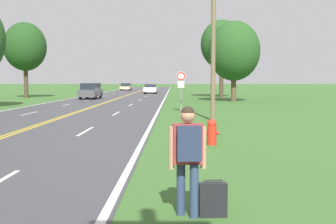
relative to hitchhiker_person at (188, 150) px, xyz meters
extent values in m
cube|color=silver|center=(-3.86, 10.72, -1.04)|extent=(0.12, 3.00, 0.00)
cube|color=silver|center=(-3.86, 19.72, -1.04)|extent=(0.12, 3.00, 0.00)
cube|color=silver|center=(-3.86, 28.72, -1.04)|extent=(0.12, 3.00, 0.00)
cube|color=silver|center=(-3.86, 37.72, -1.04)|extent=(0.12, 3.00, 0.00)
cube|color=silver|center=(-3.86, 46.72, -1.04)|extent=(0.12, 3.00, 0.00)
cube|color=silver|center=(-3.86, 55.72, -1.04)|extent=(0.12, 3.00, 0.00)
cube|color=silver|center=(-3.86, 64.72, -1.04)|extent=(0.12, 3.00, 0.00)
cube|color=silver|center=(-3.86, 73.72, -1.04)|extent=(0.12, 3.00, 0.00)
cube|color=silver|center=(-3.86, 82.72, -1.04)|extent=(0.12, 3.00, 0.00)
cube|color=silver|center=(-3.86, 91.72, -1.04)|extent=(0.12, 3.00, 0.00)
cube|color=silver|center=(-3.86, 100.72, -1.04)|extent=(0.12, 3.00, 0.00)
cube|color=silver|center=(-9.27, 19.72, -1.04)|extent=(0.12, 3.00, 0.00)
cube|color=silver|center=(-9.27, 28.72, -1.04)|extent=(0.12, 3.00, 0.00)
cube|color=silver|center=(-9.27, 37.72, -1.04)|extent=(0.12, 3.00, 0.00)
cube|color=silver|center=(-9.27, 46.72, -1.04)|extent=(0.12, 3.00, 0.00)
cube|color=silver|center=(-9.27, 55.72, -1.04)|extent=(0.12, 3.00, 0.00)
cube|color=silver|center=(-9.27, 64.72, -1.04)|extent=(0.12, 3.00, 0.00)
cube|color=silver|center=(-9.27, 73.72, -1.04)|extent=(0.12, 3.00, 0.00)
cube|color=silver|center=(-9.27, 82.72, -1.04)|extent=(0.12, 3.00, 0.00)
cube|color=silver|center=(-9.27, 91.72, -1.04)|extent=(0.12, 3.00, 0.00)
cube|color=silver|center=(-9.27, 100.72, -1.04)|extent=(0.12, 3.00, 0.00)
cylinder|color=navy|center=(-0.10, 0.11, -0.64)|extent=(0.14, 0.14, 0.83)
cylinder|color=navy|center=(0.10, -0.03, -0.64)|extent=(0.14, 0.14, 0.83)
cube|color=#993333|center=(0.00, 0.04, 0.09)|extent=(0.47, 0.23, 0.62)
sphere|color=tan|center=(0.00, 0.04, 0.53)|extent=(0.23, 0.23, 0.23)
sphere|color=#2D2319|center=(0.00, 0.04, 0.57)|extent=(0.21, 0.21, 0.21)
cylinder|color=tan|center=(-0.25, 0.02, 0.03)|extent=(0.09, 0.09, 0.66)
cylinder|color=tan|center=(0.24, 0.06, 0.03)|extent=(0.09, 0.09, 0.66)
cube|color=#232D47|center=(0.01, -0.14, 0.12)|extent=(0.37, 0.21, 0.52)
cube|color=black|center=(0.39, 0.03, -0.79)|extent=(0.44, 0.20, 0.53)
cylinder|color=black|center=(0.39, 0.03, -0.48)|extent=(0.30, 0.05, 0.02)
cylinder|color=red|center=(1.01, 7.26, -0.74)|extent=(0.31, 0.31, 0.64)
sphere|color=red|center=(1.01, 7.26, -0.36)|extent=(0.30, 0.30, 0.30)
cylinder|color=red|center=(1.21, 7.26, -0.67)|extent=(0.08, 0.11, 0.11)
cylinder|color=red|center=(0.82, 7.26, -0.67)|extent=(0.08, 0.11, 0.11)
cylinder|color=gray|center=(0.23, 21.66, 0.25)|extent=(0.07, 0.07, 2.61)
cylinder|color=silver|center=(0.23, 21.64, 1.30)|extent=(0.60, 0.02, 0.60)
torus|color=red|center=(0.23, 21.63, 1.30)|extent=(0.55, 0.07, 0.55)
cube|color=silver|center=(0.23, 21.64, 0.75)|extent=(0.44, 0.02, 0.44)
cylinder|color=brown|center=(1.79, 15.49, 2.62)|extent=(0.24, 0.24, 7.36)
cylinder|color=#473828|center=(-17.61, 42.69, 0.88)|extent=(0.49, 0.49, 3.87)
ellipsoid|color=#1E4219|center=(-17.61, 42.69, 4.90)|extent=(4.89, 4.89, 5.62)
cylinder|color=brown|center=(5.52, 34.51, 0.32)|extent=(0.50, 0.50, 2.76)
ellipsoid|color=#234C1E|center=(5.52, 34.51, 3.83)|extent=(5.00, 5.00, 5.75)
cylinder|color=#473828|center=(5.47, 44.64, 1.05)|extent=(0.51, 0.51, 4.21)
ellipsoid|color=#234C1E|center=(5.47, 44.64, 5.31)|extent=(5.06, 5.06, 5.82)
cylinder|color=black|center=(-10.17, 41.16, -0.74)|extent=(0.22, 0.63, 0.63)
cylinder|color=black|center=(-8.57, 41.11, -0.74)|extent=(0.22, 0.63, 0.63)
cylinder|color=black|center=(-10.25, 38.33, -0.74)|extent=(0.22, 0.63, 0.63)
cylinder|color=black|center=(-8.65, 38.28, -0.74)|extent=(0.22, 0.63, 0.63)
cube|color=#47474C|center=(-9.41, 39.72, -0.39)|extent=(1.92, 4.61, 0.77)
cube|color=#1E232D|center=(-9.41, 39.72, 0.34)|extent=(1.67, 3.24, 0.68)
cylinder|color=black|center=(-3.00, 56.00, -0.71)|extent=(0.20, 0.68, 0.68)
cylinder|color=black|center=(-4.69, 56.00, -0.71)|extent=(0.20, 0.68, 0.68)
cylinder|color=black|center=(-3.00, 58.68, -0.71)|extent=(0.20, 0.68, 0.68)
cylinder|color=black|center=(-4.68, 58.68, -0.71)|extent=(0.20, 0.68, 0.68)
cube|color=white|center=(-3.84, 57.34, -0.42)|extent=(1.90, 4.33, 0.67)
cube|color=#1E232D|center=(-3.84, 57.51, 0.14)|extent=(1.66, 2.38, 0.44)
cylinder|color=black|center=(-10.55, 77.29, -0.75)|extent=(0.21, 0.62, 0.62)
cylinder|color=black|center=(-8.84, 77.27, -0.75)|extent=(0.21, 0.62, 0.62)
cylinder|color=black|center=(-10.59, 74.68, -0.75)|extent=(0.21, 0.62, 0.62)
cylinder|color=black|center=(-8.89, 74.66, -0.75)|extent=(0.21, 0.62, 0.62)
cube|color=#C1B28E|center=(-9.72, 75.98, -0.51)|extent=(1.97, 4.24, 0.54)
cube|color=#1E232D|center=(-9.72, 75.98, 0.06)|extent=(1.72, 2.97, 0.59)
camera|label=1|loc=(-0.21, -6.39, 1.08)|focal=45.00mm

